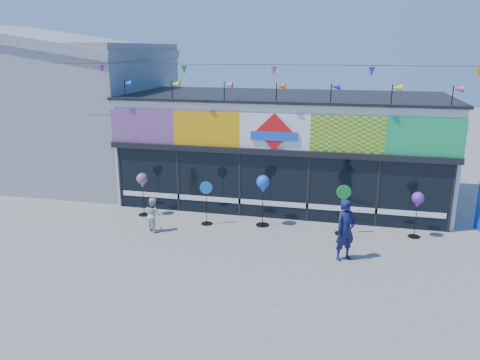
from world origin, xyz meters
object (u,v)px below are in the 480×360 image
(adult_man, at_px, (346,230))
(child, at_px, (153,214))
(spinner_4, at_px, (418,201))
(spinner_2, at_px, (263,186))
(spinner_0, at_px, (142,182))
(spinner_3, at_px, (343,208))
(spinner_1, at_px, (206,202))

(adult_man, bearing_deg, child, 133.08)
(spinner_4, bearing_deg, spinner_2, -179.04)
(spinner_4, bearing_deg, spinner_0, -179.81)
(spinner_0, distance_m, adult_man, 7.41)
(spinner_0, relative_size, adult_man, 0.88)
(spinner_0, distance_m, spinner_3, 6.99)
(spinner_0, xyz_separation_m, adult_man, (7.08, -2.13, -0.36))
(spinner_1, distance_m, spinner_3, 4.51)
(spinner_0, height_order, spinner_4, spinner_0)
(spinner_2, bearing_deg, spinner_3, -3.80)
(adult_man, bearing_deg, spinner_1, 119.46)
(spinner_2, relative_size, child, 1.55)
(spinner_3, distance_m, spinner_4, 2.31)
(spinner_1, bearing_deg, spinner_4, 3.27)
(spinner_1, distance_m, child, 1.82)
(spinner_2, bearing_deg, child, -159.37)
(spinner_2, xyz_separation_m, spinner_4, (4.89, 0.08, -0.21))
(spinner_2, height_order, spinner_3, spinner_2)
(spinner_3, bearing_deg, adult_man, -86.77)
(spinner_2, distance_m, child, 3.74)
(spinner_3, height_order, spinner_4, spinner_3)
(spinner_0, height_order, spinner_3, spinner_3)
(spinner_1, height_order, spinner_2, spinner_2)
(spinner_2, distance_m, adult_man, 3.47)
(spinner_0, xyz_separation_m, spinner_4, (9.24, 0.03, -0.05))
(spinner_3, height_order, adult_man, adult_man)
(spinner_0, height_order, spinner_2, spinner_2)
(spinner_2, height_order, adult_man, adult_man)
(spinner_0, distance_m, spinner_4, 9.24)
(spinner_0, relative_size, spinner_1, 1.03)
(spinner_1, height_order, adult_man, adult_man)
(spinner_3, distance_m, adult_man, 1.91)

